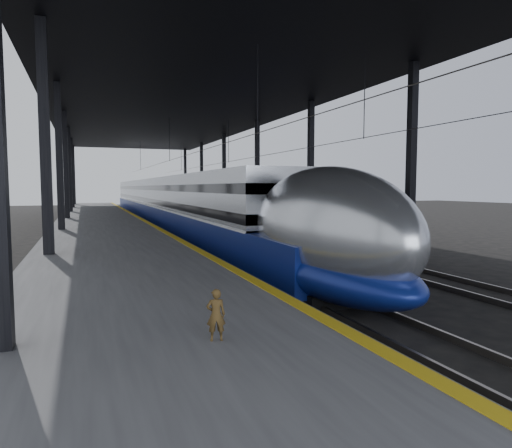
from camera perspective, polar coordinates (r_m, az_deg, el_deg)
ground at (r=13.55m, az=-0.14°, el=-9.58°), size 160.00×160.00×0.00m
platform at (r=32.44m, az=-18.66°, el=-0.62°), size 6.00×80.00×1.00m
yellow_strip at (r=32.62m, az=-13.76°, el=0.41°), size 0.30×80.00×0.01m
rails at (r=33.72m, az=-4.93°, el=-0.92°), size 6.52×80.00×0.16m
canopy at (r=33.46m, az=-9.47°, el=14.52°), size 18.00×75.00×9.47m
tgv_train at (r=39.89m, az=-11.16°, el=2.49°), size 2.84×65.20×4.08m
second_train at (r=50.72m, az=-7.47°, el=2.97°), size 2.73×56.05×3.76m
child at (r=7.05m, az=-5.03°, el=-11.24°), size 0.32×0.24×0.80m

